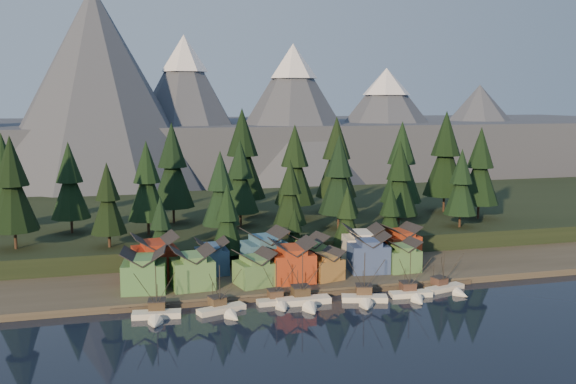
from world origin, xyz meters
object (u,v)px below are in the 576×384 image
object	(u,v)px
boat_3	(305,295)
boat_5	(413,289)
house_back_0	(155,256)
boat_0	(156,308)
boat_1	(224,304)
boat_4	(365,293)
house_back_1	(212,256)
boat_2	(278,296)
house_front_1	(192,267)
house_front_0	(144,269)
boat_6	(449,284)

from	to	relation	value
boat_3	boat_5	bearing A→B (deg)	-2.62
house_back_0	boat_0	bearing A→B (deg)	-99.78
boat_1	boat_4	distance (m)	29.54
house_back_1	boat_2	bearing A→B (deg)	-65.70
boat_3	house_back_0	xyz separation A→B (m)	(-28.83, 22.12, 4.78)
house_back_1	house_front_1	bearing A→B (deg)	-119.55
house_front_0	house_back_1	distance (m)	18.80
boat_0	boat_3	xyz separation A→B (m)	(30.14, 0.48, 0.01)
house_front_0	house_back_1	bearing A→B (deg)	39.61
boat_4	house_front_1	world-z (taller)	house_front_1
house_front_1	house_back_0	bearing A→B (deg)	125.77
boat_3	house_back_1	distance (m)	28.89
boat_1	boat_6	bearing A→B (deg)	-15.91
boat_5	boat_2	bearing A→B (deg)	178.55
boat_2	house_back_1	world-z (taller)	house_back_1
boat_1	boat_4	size ratio (longest dim) A/B	0.95
house_front_1	boat_0	bearing A→B (deg)	-126.46
boat_2	house_back_1	bearing A→B (deg)	113.41
house_front_1	house_back_0	size ratio (longest dim) A/B	0.89
boat_3	boat_6	xyz separation A→B (m)	(33.25, 1.00, -0.38)
house_front_1	house_back_0	world-z (taller)	house_back_0
boat_5	boat_0	bearing A→B (deg)	-176.93
boat_4	boat_5	distance (m)	11.01
boat_2	boat_6	world-z (taller)	boat_2
boat_3	boat_6	bearing A→B (deg)	1.79
boat_1	house_front_0	bearing A→B (deg)	117.64
boat_0	boat_2	world-z (taller)	boat_0
boat_3	house_front_0	world-z (taller)	boat_3
house_front_0	house_back_0	xyz separation A→B (m)	(2.80, 8.18, 0.69)
house_back_1	house_front_0	bearing A→B (deg)	-148.38
boat_5	house_back_1	size ratio (longest dim) A/B	1.31
boat_0	boat_3	size ratio (longest dim) A/B	0.90
house_back_0	house_back_1	size ratio (longest dim) A/B	1.29
boat_2	boat_5	world-z (taller)	boat_5
house_front_0	house_front_1	bearing A→B (deg)	5.17
boat_3	house_back_0	size ratio (longest dim) A/B	1.20
boat_6	boat_5	bearing A→B (deg)	176.31
boat_0	boat_2	distance (m)	24.92
boat_1	house_back_0	distance (m)	26.11
boat_6	house_back_1	bearing A→B (deg)	138.91
boat_0	house_front_1	bearing A→B (deg)	65.44
boat_3	house_front_0	size ratio (longest dim) A/B	1.25
boat_1	boat_6	world-z (taller)	boat_1
boat_6	house_back_1	world-z (taller)	house_back_1
boat_6	boat_3	bearing A→B (deg)	165.75
boat_4	house_back_0	world-z (taller)	house_back_0
boat_4	boat_6	world-z (taller)	boat_4
boat_4	house_front_0	distance (m)	46.99
boat_1	boat_2	bearing A→B (deg)	-7.56
boat_0	house_back_0	size ratio (longest dim) A/B	1.08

